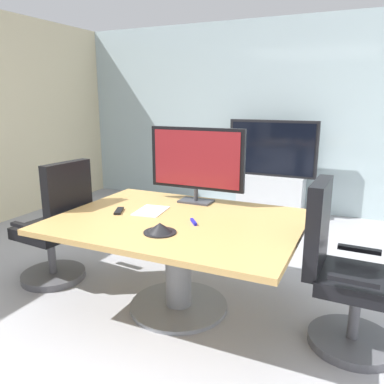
% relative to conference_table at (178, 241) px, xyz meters
% --- Properties ---
extents(ground_plane, '(7.79, 7.79, 0.00)m').
position_rel_conference_table_xyz_m(ground_plane, '(-0.02, -0.26, -0.55)').
color(ground_plane, '#99999E').
extents(wall_back_glass_partition, '(6.21, 0.10, 2.66)m').
position_rel_conference_table_xyz_m(wall_back_glass_partition, '(-0.02, 3.13, 0.78)').
color(wall_back_glass_partition, '#9EB2B7').
rests_on(wall_back_glass_partition, ground).
extents(conference_table, '(1.78, 1.34, 0.72)m').
position_rel_conference_table_xyz_m(conference_table, '(0.00, 0.00, 0.00)').
color(conference_table, '#B2894C').
rests_on(conference_table, ground).
extents(office_chair_left, '(0.62, 0.59, 1.09)m').
position_rel_conference_table_xyz_m(office_chair_left, '(-1.16, -0.04, -0.09)').
color(office_chair_left, '#4C4C51').
rests_on(office_chair_left, ground).
extents(office_chair_right, '(0.60, 0.58, 1.09)m').
position_rel_conference_table_xyz_m(office_chair_right, '(1.16, 0.05, -0.09)').
color(office_chair_right, '#4C4C51').
rests_on(office_chair_right, ground).
extents(tv_monitor, '(0.84, 0.18, 0.64)m').
position_rel_conference_table_xyz_m(tv_monitor, '(-0.07, 0.50, 0.53)').
color(tv_monitor, '#333338').
rests_on(tv_monitor, conference_table).
extents(wall_display_unit, '(1.20, 0.36, 1.31)m').
position_rel_conference_table_xyz_m(wall_display_unit, '(0.05, 2.78, -0.11)').
color(wall_display_unit, '#B7BABC').
rests_on(wall_display_unit, ground).
extents(conference_phone, '(0.22, 0.22, 0.07)m').
position_rel_conference_table_xyz_m(conference_phone, '(0.03, -0.32, 0.21)').
color(conference_phone, black).
rests_on(conference_phone, conference_table).
extents(remote_control, '(0.12, 0.18, 0.02)m').
position_rel_conference_table_xyz_m(remote_control, '(-0.50, -0.03, 0.19)').
color(remote_control, black).
rests_on(remote_control, conference_table).
extents(whiteboard_marker, '(0.09, 0.12, 0.02)m').
position_rel_conference_table_xyz_m(whiteboard_marker, '(0.15, -0.04, 0.19)').
color(whiteboard_marker, '#1919A5').
rests_on(whiteboard_marker, conference_table).
extents(paper_notepad, '(0.25, 0.32, 0.01)m').
position_rel_conference_table_xyz_m(paper_notepad, '(-0.28, 0.09, 0.18)').
color(paper_notepad, white).
rests_on(paper_notepad, conference_table).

